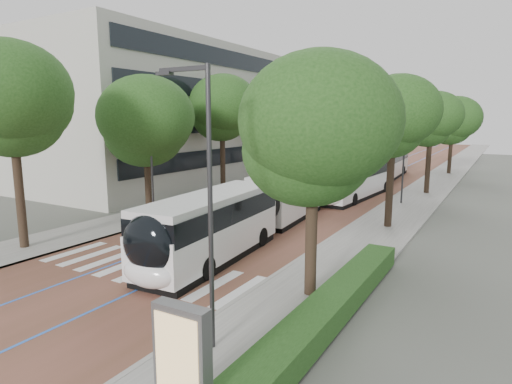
% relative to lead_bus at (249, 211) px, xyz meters
% --- Properties ---
extents(ground, '(160.00, 160.00, 0.00)m').
position_rel_lead_bus_xyz_m(ground, '(-1.66, -7.37, -1.63)').
color(ground, '#51544C').
rests_on(ground, ground).
extents(road, '(11.00, 140.00, 0.02)m').
position_rel_lead_bus_xyz_m(road, '(-1.66, 32.63, -1.62)').
color(road, brown).
rests_on(road, ground).
extents(sidewalk_left, '(4.00, 140.00, 0.12)m').
position_rel_lead_bus_xyz_m(sidewalk_left, '(-9.16, 32.63, -1.57)').
color(sidewalk_left, gray).
rests_on(sidewalk_left, ground).
extents(sidewalk_right, '(4.00, 140.00, 0.12)m').
position_rel_lead_bus_xyz_m(sidewalk_right, '(5.84, 32.63, -1.57)').
color(sidewalk_right, gray).
rests_on(sidewalk_right, ground).
extents(kerb_left, '(0.20, 140.00, 0.14)m').
position_rel_lead_bus_xyz_m(kerb_left, '(-7.26, 32.63, -1.57)').
color(kerb_left, gray).
rests_on(kerb_left, ground).
extents(kerb_right, '(0.20, 140.00, 0.14)m').
position_rel_lead_bus_xyz_m(kerb_right, '(3.94, 32.63, -1.57)').
color(kerb_right, gray).
rests_on(kerb_right, ground).
extents(zebra_crossing, '(10.55, 3.60, 0.01)m').
position_rel_lead_bus_xyz_m(zebra_crossing, '(-1.46, -6.37, -1.60)').
color(zebra_crossing, silver).
rests_on(zebra_crossing, ground).
extents(lane_line_left, '(0.12, 126.00, 0.01)m').
position_rel_lead_bus_xyz_m(lane_line_left, '(-3.26, 32.63, -1.60)').
color(lane_line_left, blue).
rests_on(lane_line_left, road).
extents(lane_line_right, '(0.12, 126.00, 0.01)m').
position_rel_lead_bus_xyz_m(lane_line_right, '(-0.06, 32.63, -1.60)').
color(lane_line_right, blue).
rests_on(lane_line_right, road).
extents(office_building, '(18.11, 40.00, 14.00)m').
position_rel_lead_bus_xyz_m(office_building, '(-21.14, 20.63, 5.37)').
color(office_building, '#B3B1A6').
rests_on(office_building, ground).
extents(hedge, '(1.20, 14.00, 0.80)m').
position_rel_lead_bus_xyz_m(hedge, '(7.44, -7.37, -1.11)').
color(hedge, '#1A3F15').
rests_on(hedge, sidewalk_right).
extents(streetlight_near, '(1.82, 0.20, 8.00)m').
position_rel_lead_bus_xyz_m(streetlight_near, '(4.96, -10.37, 3.19)').
color(streetlight_near, '#313134').
rests_on(streetlight_near, sidewalk_right).
extents(streetlight_far, '(1.82, 0.20, 8.00)m').
position_rel_lead_bus_xyz_m(streetlight_far, '(4.96, 14.63, 3.19)').
color(streetlight_far, '#313134').
rests_on(streetlight_far, sidewalk_right).
extents(lamp_post_left, '(0.14, 0.14, 8.00)m').
position_rel_lead_bus_xyz_m(lamp_post_left, '(-7.76, 0.63, 2.49)').
color(lamp_post_left, '#313134').
rests_on(lamp_post_left, sidewalk_left).
extents(trees_left, '(6.45, 60.53, 9.87)m').
position_rel_lead_bus_xyz_m(trees_left, '(-9.16, 14.60, 5.25)').
color(trees_left, black).
rests_on(trees_left, ground).
extents(trees_right, '(5.96, 47.83, 8.71)m').
position_rel_lead_bus_xyz_m(trees_right, '(6.04, 15.62, 4.60)').
color(trees_right, black).
rests_on(trees_right, ground).
extents(lead_bus, '(3.95, 18.53, 3.20)m').
position_rel_lead_bus_xyz_m(lead_bus, '(0.00, 0.00, 0.00)').
color(lead_bus, black).
rests_on(lead_bus, ground).
extents(bus_queued_0, '(3.34, 12.54, 3.20)m').
position_rel_lead_bus_xyz_m(bus_queued_0, '(1.13, 15.48, -0.00)').
color(bus_queued_0, white).
rests_on(bus_queued_0, ground).
extents(bus_queued_1, '(3.06, 12.50, 3.20)m').
position_rel_lead_bus_xyz_m(bus_queued_1, '(0.36, 29.41, -0.00)').
color(bus_queued_1, white).
rests_on(bus_queued_1, ground).
extents(ad_panel, '(1.33, 0.52, 2.75)m').
position_rel_lead_bus_xyz_m(ad_panel, '(6.51, -13.29, -0.06)').
color(ad_panel, '#59595B').
rests_on(ad_panel, sidewalk_right).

